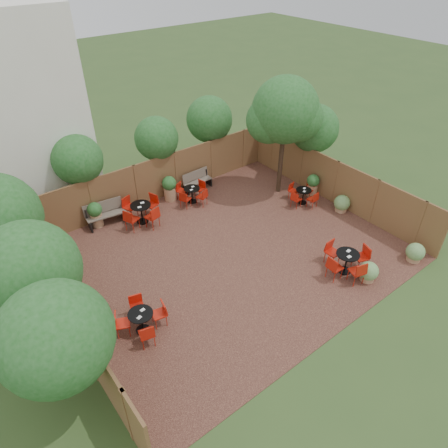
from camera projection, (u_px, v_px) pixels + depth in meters
ground at (227, 254)px, 15.32m from camera, size 80.00×80.00×0.00m
courtyard_paving at (227, 254)px, 15.32m from camera, size 12.00×10.00×0.02m
fence_back at (157, 179)px, 17.94m from camera, size 12.00×0.08×2.00m
fence_left at (64, 310)px, 11.75m from camera, size 0.08×10.00×2.00m
fence_right at (335, 182)px, 17.73m from camera, size 0.08×10.00×2.00m
neighbour_building at (10, 117)px, 15.86m from camera, size 5.00×4.00×8.00m
overhang_foliage at (115, 197)px, 13.44m from camera, size 15.68×10.68×2.78m
courtyard_tree at (285, 114)px, 16.82m from camera, size 2.90×2.82×5.28m
park_bench_left at (105, 213)px, 16.62m from camera, size 1.64×0.70×0.98m
park_bench_right at (197, 180)px, 18.92m from camera, size 1.44×0.52×0.88m
bistro_tables at (222, 233)px, 15.62m from camera, size 10.59×8.84×0.96m
planters at (154, 205)px, 16.96m from camera, size 11.89×4.38×1.16m
low_shrubs at (372, 239)px, 15.46m from camera, size 3.40×4.43×0.74m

